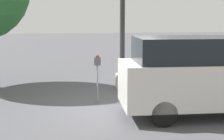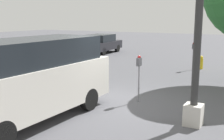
{
  "view_description": "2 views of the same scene",
  "coord_description": "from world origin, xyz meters",
  "px_view_note": "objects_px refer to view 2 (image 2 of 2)",
  "views": [
    {
      "loc": [
        -1.68,
        -10.12,
        2.8
      ],
      "look_at": [
        -0.2,
        0.26,
        1.07
      ],
      "focal_mm": 55.0,
      "sensor_mm": 36.0,
      "label": 1
    },
    {
      "loc": [
        7.48,
        4.04,
        2.73
      ],
      "look_at": [
        -0.18,
        -0.31,
        1.07
      ],
      "focal_mm": 45.0,
      "sensor_mm": 36.0,
      "label": 2
    }
  ],
  "objects_px": {
    "parking_meter_near": "(139,68)",
    "car_distant": "(101,43)",
    "lamp_post": "(198,38)",
    "fire_hydrant": "(201,62)",
    "parked_van": "(30,78)",
    "parking_meter_far": "(193,50)"
  },
  "relations": [
    {
      "from": "parked_van",
      "to": "car_distant",
      "type": "bearing_deg",
      "value": -153.75
    },
    {
      "from": "parking_meter_near",
      "to": "car_distant",
      "type": "xyz_separation_m",
      "value": [
        -10.26,
        -7.76,
        -0.38
      ]
    },
    {
      "from": "car_distant",
      "to": "parking_meter_near",
      "type": "bearing_deg",
      "value": -145.98
    },
    {
      "from": "parking_meter_far",
      "to": "car_distant",
      "type": "xyz_separation_m",
      "value": [
        -3.66,
        -7.89,
        -0.31
      ]
    },
    {
      "from": "parking_meter_near",
      "to": "parked_van",
      "type": "bearing_deg",
      "value": -31.13
    },
    {
      "from": "parking_meter_near",
      "to": "lamp_post",
      "type": "relative_size",
      "value": 0.25
    },
    {
      "from": "parked_van",
      "to": "car_distant",
      "type": "distance_m",
      "value": 14.48
    },
    {
      "from": "parking_meter_near",
      "to": "lamp_post",
      "type": "distance_m",
      "value": 2.59
    },
    {
      "from": "parking_meter_far",
      "to": "fire_hydrant",
      "type": "distance_m",
      "value": 0.92
    },
    {
      "from": "parking_meter_far",
      "to": "lamp_post",
      "type": "xyz_separation_m",
      "value": [
        7.74,
        1.92,
        1.16
      ]
    },
    {
      "from": "parked_van",
      "to": "fire_hydrant",
      "type": "xyz_separation_m",
      "value": [
        -10.03,
        2.25,
        -0.82
      ]
    },
    {
      "from": "parking_meter_near",
      "to": "fire_hydrant",
      "type": "xyz_separation_m",
      "value": [
        -7.1,
        0.44,
        -0.78
      ]
    },
    {
      "from": "parking_meter_far",
      "to": "parked_van",
      "type": "bearing_deg",
      "value": -10.96
    },
    {
      "from": "parking_meter_near",
      "to": "fire_hydrant",
      "type": "height_order",
      "value": "parking_meter_near"
    },
    {
      "from": "lamp_post",
      "to": "parked_van",
      "type": "relative_size",
      "value": 1.21
    },
    {
      "from": "parking_meter_far",
      "to": "fire_hydrant",
      "type": "xyz_separation_m",
      "value": [
        -0.5,
        0.32,
        -0.71
      ]
    },
    {
      "from": "parking_meter_near",
      "to": "fire_hydrant",
      "type": "bearing_deg",
      "value": 176.94
    },
    {
      "from": "parking_meter_far",
      "to": "parking_meter_near",
      "type": "bearing_deg",
      "value": -0.59
    },
    {
      "from": "parking_meter_far",
      "to": "lamp_post",
      "type": "relative_size",
      "value": 0.24
    },
    {
      "from": "parked_van",
      "to": "parking_meter_near",
      "type": "bearing_deg",
      "value": 150.31
    },
    {
      "from": "parking_meter_near",
      "to": "fire_hydrant",
      "type": "distance_m",
      "value": 7.15
    },
    {
      "from": "lamp_post",
      "to": "car_distant",
      "type": "distance_m",
      "value": 15.12
    }
  ]
}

